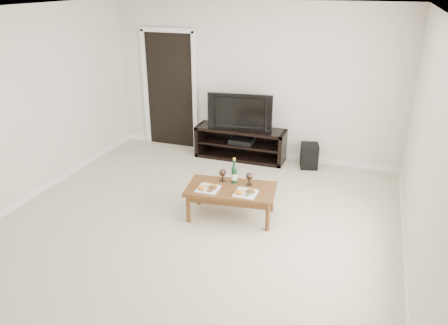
% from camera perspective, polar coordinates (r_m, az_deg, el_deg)
% --- Properties ---
extents(floor, '(5.50, 5.50, 0.00)m').
position_cam_1_polar(floor, '(5.51, -4.43, -8.94)').
color(floor, beige).
rests_on(floor, ground).
extents(back_wall, '(5.00, 0.04, 2.60)m').
position_cam_1_polar(back_wall, '(7.47, 3.92, 10.48)').
color(back_wall, beige).
rests_on(back_wall, ground).
extents(ceiling, '(5.00, 5.50, 0.04)m').
position_cam_1_polar(ceiling, '(4.69, -5.45, 19.36)').
color(ceiling, white).
rests_on(ceiling, back_wall).
extents(doorway, '(0.90, 0.02, 2.05)m').
position_cam_1_polar(doorway, '(8.04, -7.03, 9.26)').
color(doorway, black).
rests_on(doorway, ground).
extents(media_console, '(1.54, 0.45, 0.55)m').
position_cam_1_polar(media_console, '(7.54, 2.15, 2.52)').
color(media_console, black).
rests_on(media_console, ground).
extents(television, '(1.09, 0.28, 0.62)m').
position_cam_1_polar(television, '(7.36, 2.22, 6.80)').
color(television, black).
rests_on(television, media_console).
extents(av_receiver, '(0.40, 0.30, 0.08)m').
position_cam_1_polar(av_receiver, '(7.51, 2.33, 2.83)').
color(av_receiver, black).
rests_on(av_receiver, media_console).
extents(subwoofer, '(0.33, 0.33, 0.41)m').
position_cam_1_polar(subwoofer, '(7.32, 11.08, 0.86)').
color(subwoofer, black).
rests_on(subwoofer, ground).
extents(coffee_table, '(1.21, 0.77, 0.42)m').
position_cam_1_polar(coffee_table, '(5.72, 0.92, -5.20)').
color(coffee_table, '#5A3419').
rests_on(coffee_table, ground).
extents(plate_left, '(0.27, 0.27, 0.07)m').
position_cam_1_polar(plate_left, '(5.56, -2.10, -3.24)').
color(plate_left, white).
rests_on(plate_left, coffee_table).
extents(plate_right, '(0.27, 0.27, 0.07)m').
position_cam_1_polar(plate_right, '(5.45, 2.84, -3.82)').
color(plate_right, white).
rests_on(plate_right, coffee_table).
extents(wine_bottle, '(0.07, 0.07, 0.35)m').
position_cam_1_polar(wine_bottle, '(5.68, 1.34, -1.05)').
color(wine_bottle, '#0D331D').
rests_on(wine_bottle, coffee_table).
extents(goblet_left, '(0.09, 0.09, 0.17)m').
position_cam_1_polar(goblet_left, '(5.77, -0.19, -1.65)').
color(goblet_left, '#3A2A20').
rests_on(goblet_left, coffee_table).
extents(goblet_right, '(0.09, 0.09, 0.17)m').
position_cam_1_polar(goblet_right, '(5.67, 3.33, -2.13)').
color(goblet_right, '#3A2A20').
rests_on(goblet_right, coffee_table).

